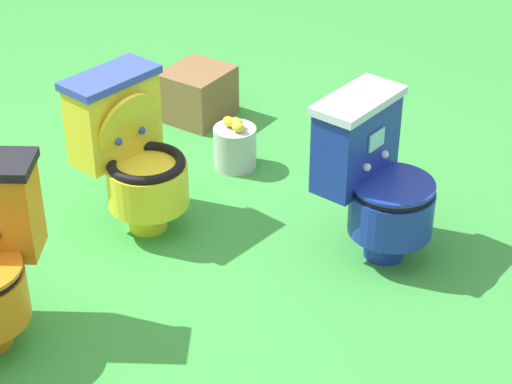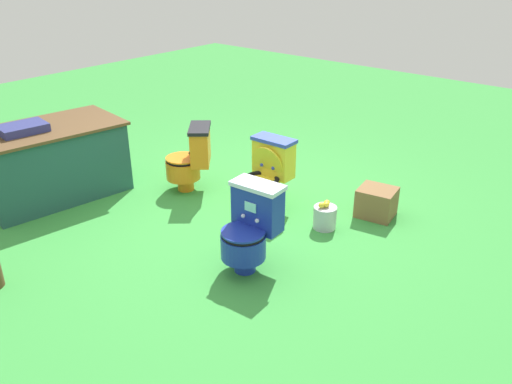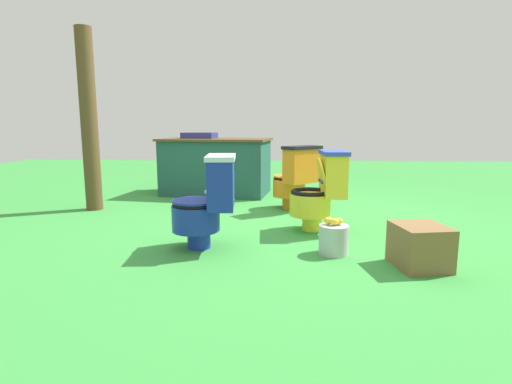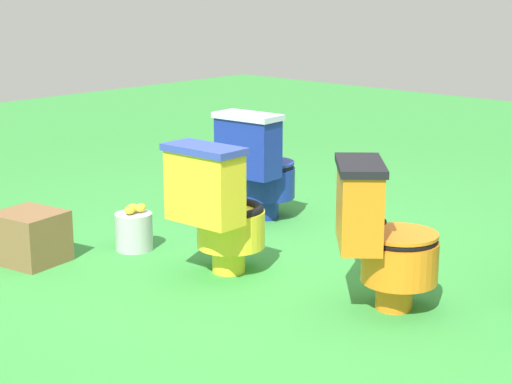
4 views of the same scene
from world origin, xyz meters
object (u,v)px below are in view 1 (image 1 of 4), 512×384
object	(u,v)px
small_crate	(198,94)
toilet_blue	(375,178)
toilet_yellow	(132,152)
lemon_bucket	(235,146)

from	to	relation	value
small_crate	toilet_blue	bearing A→B (deg)	166.33
toilet_blue	toilet_yellow	xyz separation A→B (m)	(0.94, 0.57, 0.00)
toilet_blue	lemon_bucket	xyz separation A→B (m)	(0.96, -0.11, -0.25)
small_crate	lemon_bucket	bearing A→B (deg)	154.90
toilet_yellow	lemon_bucket	world-z (taller)	toilet_yellow
toilet_yellow	lemon_bucket	distance (m)	0.73
small_crate	lemon_bucket	distance (m)	0.60
toilet_yellow	small_crate	world-z (taller)	toilet_yellow
toilet_blue	toilet_yellow	distance (m)	1.10
toilet_blue	small_crate	size ratio (longest dim) A/B	2.05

